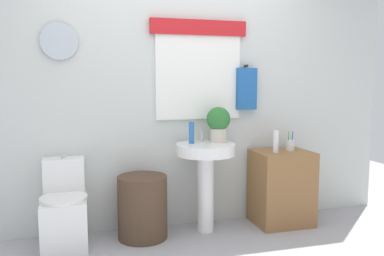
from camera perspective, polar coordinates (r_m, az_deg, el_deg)
The scene contains 10 objects.
back_wall at distance 3.78m, azimuth -2.54°, elevation 5.66°, with size 4.40×0.18×2.60m.
toilet at distance 3.59m, azimuth -17.72°, elevation -11.30°, with size 0.38×0.51×0.74m.
laundry_hamper at distance 3.59m, azimuth -7.08°, elevation -11.13°, with size 0.43×0.43×0.55m, color #4C3828.
pedestal_sink at distance 3.63m, azimuth 1.96°, elevation -5.32°, with size 0.54×0.54×0.81m.
faucet at distance 3.70m, azimuth 1.42°, elevation -1.22°, with size 0.03×0.03×0.10m, color silver.
wooden_cabinet at distance 3.99m, azimuth 12.65°, elevation -8.28°, with size 0.53×0.44×0.71m, color olive.
soap_bottle at distance 3.59m, azimuth -0.08°, elevation -0.67°, with size 0.05×0.05×0.20m, color #2D6BB7.
potted_plant at distance 3.67m, azimuth 3.79°, elevation 0.81°, with size 0.22×0.22×0.33m.
lotion_bottle at distance 3.82m, azimuth 11.89°, elevation -1.89°, with size 0.05×0.05×0.21m, color white.
toothbrush_cup at distance 3.96m, azimuth 13.85°, elevation -2.39°, with size 0.08×0.08×0.19m.
Camera 1 is at (-0.85, -2.53, 1.37)m, focal length 37.37 mm.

